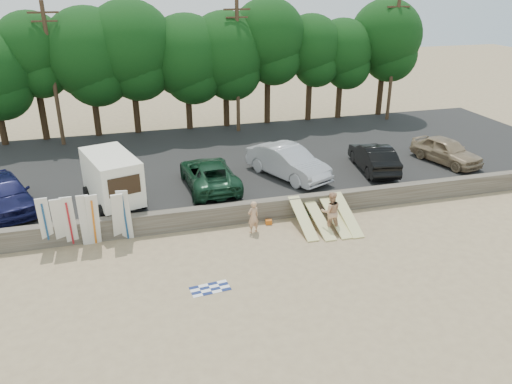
# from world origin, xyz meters

# --- Properties ---
(ground) EXTENTS (120.00, 120.00, 0.00)m
(ground) POSITION_xyz_m (0.00, 0.00, 0.00)
(ground) COLOR tan
(ground) RESTS_ON ground
(seawall) EXTENTS (44.00, 0.50, 1.00)m
(seawall) POSITION_xyz_m (0.00, 3.00, 0.50)
(seawall) COLOR #6B6356
(seawall) RESTS_ON ground
(parking_lot) EXTENTS (44.00, 14.50, 0.70)m
(parking_lot) POSITION_xyz_m (0.00, 10.50, 0.35)
(parking_lot) COLOR #282828
(parking_lot) RESTS_ON ground
(treeline) EXTENTS (33.28, 6.29, 9.05)m
(treeline) POSITION_xyz_m (-0.77, 17.55, 6.34)
(treeline) COLOR #382616
(treeline) RESTS_ON parking_lot
(utility_poles) EXTENTS (25.80, 0.26, 9.00)m
(utility_poles) POSITION_xyz_m (2.00, 16.00, 5.43)
(utility_poles) COLOR #473321
(utility_poles) RESTS_ON parking_lot
(box_trailer) EXTENTS (3.04, 4.30, 2.49)m
(box_trailer) POSITION_xyz_m (-6.87, 5.29, 2.10)
(box_trailer) COLOR white
(box_trailer) RESTS_ON parking_lot
(car_0) EXTENTS (3.76, 5.38, 1.70)m
(car_0) POSITION_xyz_m (-11.82, 5.92, 1.55)
(car_0) COLOR #11133D
(car_0) RESTS_ON parking_lot
(car_1) EXTENTS (2.65, 5.43, 1.49)m
(car_1) POSITION_xyz_m (-2.00, 6.07, 1.44)
(car_1) COLOR #133521
(car_1) RESTS_ON parking_lot
(car_2) EXTENTS (3.83, 5.54, 1.73)m
(car_2) POSITION_xyz_m (2.48, 6.40, 1.57)
(car_2) COLOR #B4B3B8
(car_2) RESTS_ON parking_lot
(car_3) EXTENTS (2.34, 4.90, 1.55)m
(car_3) POSITION_xyz_m (7.52, 6.05, 1.47)
(car_3) COLOR black
(car_3) RESTS_ON parking_lot
(car_4) EXTENTS (2.86, 4.75, 1.51)m
(car_4) POSITION_xyz_m (12.30, 6.04, 1.46)
(car_4) COLOR #967F5F
(car_4) RESTS_ON parking_lot
(surfboard_upright_0) EXTENTS (0.56, 0.65, 2.55)m
(surfboard_upright_0) POSITION_xyz_m (-9.74, 2.63, 1.28)
(surfboard_upright_0) COLOR silver
(surfboard_upright_0) RESTS_ON ground
(surfboard_upright_1) EXTENTS (0.56, 0.82, 2.51)m
(surfboard_upright_1) POSITION_xyz_m (-9.17, 2.55, 1.26)
(surfboard_upright_1) COLOR silver
(surfboard_upright_1) RESTS_ON ground
(surfboard_upright_2) EXTENTS (0.53, 0.67, 2.55)m
(surfboard_upright_2) POSITION_xyz_m (-8.76, 2.54, 1.27)
(surfboard_upright_2) COLOR silver
(surfboard_upright_2) RESTS_ON ground
(surfboard_upright_3) EXTENTS (0.52, 0.55, 2.57)m
(surfboard_upright_3) POSITION_xyz_m (-8.10, 2.44, 1.28)
(surfboard_upright_3) COLOR silver
(surfboard_upright_3) RESTS_ON ground
(surfboard_upright_4) EXTENTS (0.60, 0.70, 2.55)m
(surfboard_upright_4) POSITION_xyz_m (-7.77, 2.44, 1.28)
(surfboard_upright_4) COLOR silver
(surfboard_upright_4) RESTS_ON ground
(surfboard_upright_5) EXTENTS (0.59, 0.90, 2.50)m
(surfboard_upright_5) POSITION_xyz_m (-6.74, 2.47, 1.25)
(surfboard_upright_5) COLOR silver
(surfboard_upright_5) RESTS_ON ground
(surfboard_upright_6) EXTENTS (0.58, 0.63, 2.56)m
(surfboard_upright_6) POSITION_xyz_m (-6.44, 2.53, 1.28)
(surfboard_upright_6) COLOR silver
(surfboard_upright_6) RESTS_ON ground
(surfboard_low_0) EXTENTS (0.56, 2.85, 1.06)m
(surfboard_low_0) POSITION_xyz_m (1.59, 1.58, 0.53)
(surfboard_low_0) COLOR #DAD389
(surfboard_low_0) RESTS_ON ground
(surfboard_low_1) EXTENTS (0.56, 2.92, 0.81)m
(surfboard_low_1) POSITION_xyz_m (2.37, 1.45, 0.41)
(surfboard_low_1) COLOR #DAD389
(surfboard_low_1) RESTS_ON ground
(surfboard_low_2) EXTENTS (0.56, 2.90, 0.90)m
(surfboard_low_2) POSITION_xyz_m (3.16, 1.40, 0.45)
(surfboard_low_2) COLOR #DAD389
(surfboard_low_2) RESTS_ON ground
(surfboard_low_3) EXTENTS (0.56, 2.82, 1.15)m
(surfboard_low_3) POSITION_xyz_m (3.70, 1.30, 0.57)
(surfboard_low_3) COLOR #DAD389
(surfboard_low_3) RESTS_ON ground
(beachgoer_a) EXTENTS (0.66, 0.53, 1.57)m
(beachgoer_a) POSITION_xyz_m (-0.77, 1.81, 0.78)
(beachgoer_a) COLOR tan
(beachgoer_a) RESTS_ON ground
(beachgoer_b) EXTENTS (1.06, 0.89, 1.94)m
(beachgoer_b) POSITION_xyz_m (2.74, 1.02, 0.97)
(beachgoer_b) COLOR tan
(beachgoer_b) RESTS_ON ground
(cooler) EXTENTS (0.44, 0.37, 0.32)m
(cooler) POSITION_xyz_m (1.97, 2.40, 0.16)
(cooler) COLOR #268C44
(cooler) RESTS_ON ground
(gear_bag) EXTENTS (0.34, 0.30, 0.22)m
(gear_bag) POSITION_xyz_m (0.16, 2.40, 0.11)
(gear_bag) COLOR #C15C16
(gear_bag) RESTS_ON ground
(beach_towel) EXTENTS (1.65, 1.65, 0.00)m
(beach_towel) POSITION_xyz_m (-3.57, -2.20, 0.01)
(beach_towel) COLOR white
(beach_towel) RESTS_ON ground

